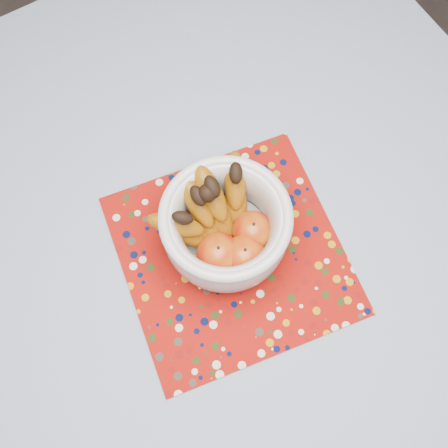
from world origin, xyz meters
name	(u,v)px	position (x,y,z in m)	size (l,w,h in m)	color
table	(207,264)	(0.00, 0.00, 0.67)	(1.20, 1.20, 0.75)	brown
tablecloth	(205,251)	(0.00, 0.00, 0.76)	(1.32, 1.32, 0.01)	slate
placemat	(232,254)	(0.04, -0.03, 0.76)	(0.37, 0.37, 0.00)	maroon
fruit_bowl	(221,223)	(0.04, 0.01, 0.84)	(0.25, 0.22, 0.16)	silver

